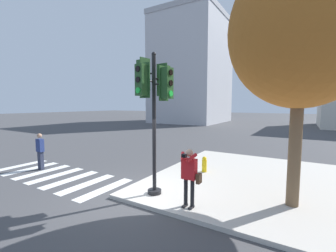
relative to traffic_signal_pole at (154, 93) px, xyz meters
The scene contains 9 objects.
ground_plane 3.39m from the traffic_signal_pole, 152.69° to the right, with size 160.00×160.00×0.00m, color #424244.
sidewalk_corner 5.35m from the traffic_signal_pole, 48.03° to the left, with size 8.00×8.00×0.12m.
crosswalk_stripes 5.81m from the traffic_signal_pole, behind, with size 6.25×2.42×0.01m.
traffic_signal_pole is the anchor object (origin of this frame).
person_photographer 2.62m from the traffic_signal_pole, 12.19° to the right, with size 0.58×0.54×1.63m.
pedestrian_distant 6.64m from the traffic_signal_pole, behind, with size 0.34×0.20×1.66m.
street_tree 4.32m from the traffic_signal_pole, 18.98° to the left, with size 3.75×3.75×6.85m.
fire_hydrant 4.17m from the traffic_signal_pole, 80.82° to the left, with size 0.20×0.26×0.66m.
building_left 32.71m from the traffic_signal_pole, 113.29° to the left, with size 10.65×12.44×17.76m.
Camera 1 is at (4.63, -5.38, 2.95)m, focal length 24.00 mm.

